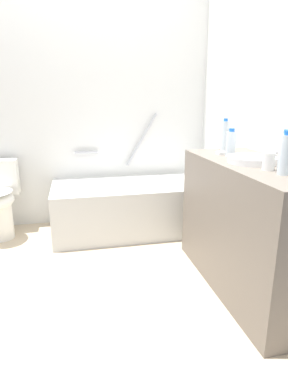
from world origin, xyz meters
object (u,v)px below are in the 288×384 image
sink_faucet (278,157)px  soap_dish (223,153)px  water_bottle_2 (231,144)px  drinking_glass_0 (269,161)px  water_bottle_0 (285,151)px  sink_basin (252,160)px  water_bottle_1 (285,155)px  water_bottle_3 (225,136)px  bathtub (134,205)px

sink_faucet → soap_dish: sink_faucet is taller
water_bottle_2 → drinking_glass_0: (-0.01, -0.47, -0.04)m
sink_faucet → water_bottle_0: 0.28m
sink_faucet → water_bottle_0: (-0.13, -0.24, 0.08)m
water_bottle_0 → soap_dish: bearing=98.7°
sink_faucet → soap_dish: size_ratio=1.69×
water_bottle_0 → drinking_glass_0: size_ratio=2.26×
sink_basin → water_bottle_1: (-0.02, -0.34, 0.09)m
sink_faucet → soap_dish: bearing=121.5°
sink_faucet → water_bottle_3: (-0.15, 0.48, 0.09)m
drinking_glass_0 → soap_dish: size_ratio=1.12×
sink_basin → drinking_glass_0: size_ratio=3.09×
sink_faucet → water_bottle_2: (-0.21, 0.25, 0.06)m
sink_basin → water_bottle_1: size_ratio=1.34×
water_bottle_2 → drinking_glass_0: size_ratio=1.97×
sink_basin → soap_dish: bearing=95.1°
soap_dish → bathtub: bearing=122.0°
water_bottle_0 → water_bottle_1: 0.13m
bathtub → water_bottle_1: bathtub is taller
water_bottle_1 → drinking_glass_0: bearing=95.0°
sink_faucet → drinking_glass_0: bearing=-134.1°
sink_basin → bathtub: bearing=115.0°
sink_faucet → drinking_glass_0: 0.31m
bathtub → soap_dish: bathtub is taller
drinking_glass_0 → soap_dish: drinking_glass_0 is taller
sink_faucet → water_bottle_2: size_ratio=0.77×
water_bottle_3 → drinking_glass_0: (-0.07, -0.70, -0.07)m
sink_basin → water_bottle_0: bearing=-75.9°
water_bottle_1 → drinking_glass_0: (-0.01, 0.12, -0.06)m
water_bottle_0 → soap_dish: 0.60m
water_bottle_0 → soap_dish: (-0.09, 0.59, -0.10)m
sink_faucet → water_bottle_0: size_ratio=0.67×
soap_dish → water_bottle_0: bearing=-81.3°
water_bottle_2 → soap_dish: size_ratio=2.20×
water_bottle_2 → water_bottle_3: water_bottle_3 is taller
water_bottle_0 → drinking_glass_0: (-0.09, 0.02, -0.06)m
sink_basin → water_bottle_0: (0.06, -0.24, 0.09)m
bathtub → sink_basin: (0.55, -1.18, 0.64)m
water_bottle_2 → water_bottle_3: size_ratio=0.78×
water_bottle_1 → water_bottle_3: 0.83m
bathtub → sink_basin: bathtub is taller
sink_basin → water_bottle_3: (0.04, 0.48, 0.10)m
bathtub → water_bottle_0: size_ratio=6.89×
bathtub → sink_faucet: (0.74, -1.18, 0.65)m
water_bottle_0 → water_bottle_2: size_ratio=1.15×
bathtub → soap_dish: (0.52, -0.83, 0.63)m
water_bottle_1 → water_bottle_3: water_bottle_3 is taller
water_bottle_0 → water_bottle_3: bearing=91.7°
bathtub → drinking_glass_0: 1.64m
bathtub → drinking_glass_0: bathtub is taller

